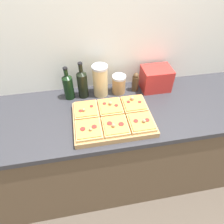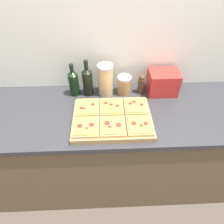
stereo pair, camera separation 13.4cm
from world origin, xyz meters
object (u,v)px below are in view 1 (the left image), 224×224
object	(u,v)px
cutting_board	(113,119)
olive_oil_bottle	(68,86)
toaster_oven	(156,79)
grain_jar_short	(119,84)
pepper_mill	(135,82)
grain_jar_tall	(100,81)
wine_bottle	(82,83)

from	to	relation	value
cutting_board	olive_oil_bottle	world-z (taller)	olive_oil_bottle
olive_oil_bottle	toaster_oven	world-z (taller)	olive_oil_bottle
olive_oil_bottle	grain_jar_short	distance (m)	0.39
olive_oil_bottle	pepper_mill	distance (m)	0.52
olive_oil_bottle	grain_jar_tall	world-z (taller)	olive_oil_bottle
pepper_mill	wine_bottle	bearing A→B (deg)	180.00
olive_oil_bottle	grain_jar_tall	xyz separation A→B (m)	(0.24, -0.00, 0.02)
wine_bottle	pepper_mill	distance (m)	0.41
olive_oil_bottle	toaster_oven	size ratio (longest dim) A/B	1.06
cutting_board	wine_bottle	bearing A→B (deg)	118.75
wine_bottle	toaster_oven	size ratio (longest dim) A/B	1.17
grain_jar_short	toaster_oven	world-z (taller)	toaster_oven
grain_jar_tall	toaster_oven	bearing A→B (deg)	-0.11
pepper_mill	olive_oil_bottle	bearing A→B (deg)	180.00
toaster_oven	olive_oil_bottle	bearing A→B (deg)	179.93
wine_bottle	grain_jar_tall	bearing A→B (deg)	-0.00
pepper_mill	toaster_oven	bearing A→B (deg)	-0.29
olive_oil_bottle	wine_bottle	bearing A→B (deg)	0.00
pepper_mill	toaster_oven	xyz separation A→B (m)	(0.17, -0.00, 0.01)
wine_bottle	grain_jar_short	size ratio (longest dim) A/B	1.94
olive_oil_bottle	wine_bottle	xyz separation A→B (m)	(0.11, 0.00, 0.01)
grain_jar_tall	pepper_mill	distance (m)	0.28
cutting_board	grain_jar_short	distance (m)	0.34
cutting_board	toaster_oven	distance (m)	0.52
cutting_board	grain_jar_tall	distance (m)	0.33
cutting_board	pepper_mill	distance (m)	0.40
grain_jar_short	pepper_mill	distance (m)	0.13
grain_jar_short	pepper_mill	size ratio (longest dim) A/B	0.94
grain_jar_short	toaster_oven	xyz separation A→B (m)	(0.30, -0.00, 0.02)
grain_jar_tall	cutting_board	bearing A→B (deg)	-83.20
olive_oil_bottle	wine_bottle	size ratio (longest dim) A/B	0.91
pepper_mill	toaster_oven	size ratio (longest dim) A/B	0.64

